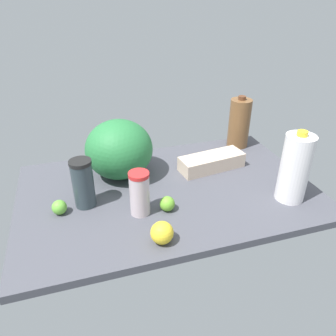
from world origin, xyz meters
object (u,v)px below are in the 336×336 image
(egg_carton, at_px, (212,162))
(lemon_near_front, at_px, (162,233))
(chocolate_milk_jug, at_px, (239,123))
(milk_jug, at_px, (295,168))
(lime_loose, at_px, (167,204))
(watermelon, at_px, (119,149))
(tumbler_cup, at_px, (140,193))
(shaker_bottle, at_px, (83,183))
(lime_beside_bowl, at_px, (59,207))

(egg_carton, relative_size, lemon_near_front, 3.89)
(egg_carton, bearing_deg, chocolate_milk_jug, -148.52)
(egg_carton, relative_size, chocolate_milk_jug, 1.13)
(milk_jug, bearing_deg, lime_loose, -7.60)
(watermelon, bearing_deg, tumbler_cup, 94.14)
(shaker_bottle, relative_size, watermelon, 0.67)
(chocolate_milk_jug, height_order, lime_loose, chocolate_milk_jug)
(chocolate_milk_jug, distance_m, lemon_near_front, 0.83)
(milk_jug, bearing_deg, watermelon, -31.63)
(chocolate_milk_jug, relative_size, lime_beside_bowl, 4.84)
(lemon_near_front, bearing_deg, tumbler_cup, -79.39)
(egg_carton, height_order, chocolate_milk_jug, chocolate_milk_jug)
(egg_carton, bearing_deg, shaker_bottle, 3.81)
(shaker_bottle, bearing_deg, milk_jug, 166.23)
(egg_carton, distance_m, chocolate_milk_jug, 0.31)
(chocolate_milk_jug, height_order, watermelon, chocolate_milk_jug)
(lemon_near_front, bearing_deg, chocolate_milk_jug, -134.43)
(tumbler_cup, bearing_deg, lemon_near_front, 100.61)
(shaker_bottle, bearing_deg, watermelon, -132.54)
(watermelon, distance_m, lime_loose, 0.35)
(milk_jug, height_order, lime_beside_bowl, milk_jug)
(egg_carton, height_order, lemon_near_front, lemon_near_front)
(shaker_bottle, relative_size, lime_loose, 3.36)
(milk_jug, xyz_separation_m, lime_beside_bowl, (0.87, -0.16, -0.11))
(shaker_bottle, bearing_deg, lemon_near_front, 127.88)
(tumbler_cup, distance_m, watermelon, 0.30)
(chocolate_milk_jug, height_order, lemon_near_front, chocolate_milk_jug)
(lime_beside_bowl, xyz_separation_m, lime_loose, (-0.39, 0.10, 0.00))
(egg_carton, height_order, shaker_bottle, shaker_bottle)
(egg_carton, relative_size, milk_jug, 1.04)
(shaker_bottle, bearing_deg, egg_carton, -168.28)
(milk_jug, relative_size, lime_beside_bowl, 5.25)
(lime_beside_bowl, distance_m, lime_loose, 0.40)
(watermelon, height_order, lime_loose, watermelon)
(chocolate_milk_jug, relative_size, milk_jug, 0.92)
(tumbler_cup, bearing_deg, milk_jug, 172.29)
(tumbler_cup, xyz_separation_m, watermelon, (0.02, -0.29, 0.04))
(chocolate_milk_jug, xyz_separation_m, lemon_near_front, (0.58, 0.59, -0.09))
(lime_beside_bowl, distance_m, lemon_near_front, 0.41)
(chocolate_milk_jug, distance_m, shaker_bottle, 0.86)
(tumbler_cup, height_order, shaker_bottle, shaker_bottle)
(egg_carton, bearing_deg, lemon_near_front, 41.04)
(lime_beside_bowl, bearing_deg, lemon_near_front, 141.04)
(shaker_bottle, distance_m, lime_beside_bowl, 0.12)
(egg_carton, xyz_separation_m, watermelon, (0.41, -0.06, 0.09))
(watermelon, bearing_deg, lime_beside_bowl, 38.66)
(milk_jug, bearing_deg, chocolate_milk_jug, -93.30)
(lemon_near_front, bearing_deg, egg_carton, -131.05)
(shaker_bottle, xyz_separation_m, lime_beside_bowl, (0.10, 0.03, -0.07))
(tumbler_cup, distance_m, lime_beside_bowl, 0.30)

